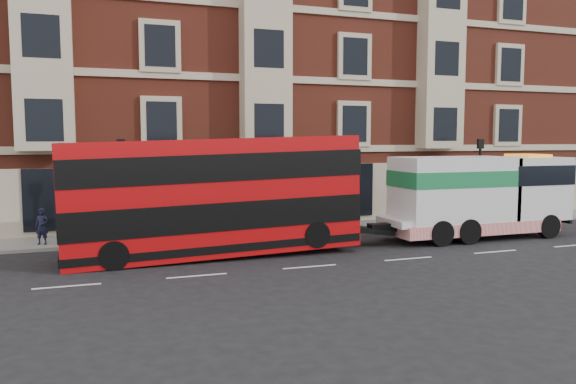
% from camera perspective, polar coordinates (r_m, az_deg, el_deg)
% --- Properties ---
extents(ground, '(120.00, 120.00, 0.00)m').
position_cam_1_polar(ground, '(20.01, 2.21, -7.61)').
color(ground, black).
rests_on(ground, ground).
extents(sidewalk, '(90.00, 3.00, 0.15)m').
position_cam_1_polar(sidewalk, '(26.98, -3.66, -4.05)').
color(sidewalk, slate).
rests_on(sidewalk, ground).
extents(victorian_terrace, '(45.00, 12.00, 20.40)m').
position_cam_1_polar(victorian_terrace, '(34.46, -6.42, 14.66)').
color(victorian_terrace, maroon).
rests_on(victorian_terrace, ground).
extents(lamp_post_west, '(0.35, 0.15, 4.35)m').
position_cam_1_polar(lamp_post_west, '(24.43, -16.53, 0.89)').
color(lamp_post_west, black).
rests_on(lamp_post_west, sidewalk).
extents(lamp_post_east, '(0.35, 0.15, 4.35)m').
position_cam_1_polar(lamp_post_east, '(31.03, 18.88, 1.74)').
color(lamp_post_east, black).
rests_on(lamp_post_east, sidewalk).
extents(double_decker_bus, '(11.14, 2.56, 4.51)m').
position_cam_1_polar(double_decker_bus, '(21.59, -7.50, -0.26)').
color(double_decker_bus, '#B3090C').
rests_on(double_decker_bus, ground).
extents(tow_truck, '(8.92, 2.64, 3.72)m').
position_cam_1_polar(tow_truck, '(26.83, 18.61, -0.30)').
color(tow_truck, silver).
rests_on(tow_truck, ground).
extents(pedestrian, '(0.64, 0.53, 1.51)m').
position_cam_1_polar(pedestrian, '(25.33, -23.73, -3.23)').
color(pedestrian, black).
rests_on(pedestrian, sidewalk).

